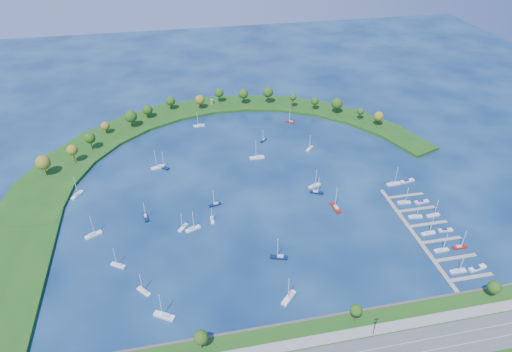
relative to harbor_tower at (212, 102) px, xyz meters
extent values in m
plane|color=#071A41|center=(9.21, -118.85, -4.09)|extent=(700.00, 700.00, 0.00)
cube|color=#474442|center=(9.21, -221.35, -3.19)|extent=(420.00, 1.20, 1.80)
cube|color=gray|center=(9.21, -231.85, -2.43)|extent=(420.00, 5.00, 0.12)
cylinder|color=#382314|center=(-30.79, -225.85, 0.13)|extent=(0.56, 0.56, 5.25)
sphere|color=#1F4912|center=(-30.79, -225.85, 3.96)|extent=(6.00, 6.00, 6.00)
cylinder|color=#382314|center=(34.21, -225.85, 0.31)|extent=(0.56, 0.56, 5.60)
sphere|color=#1F4912|center=(34.21, -225.85, 4.15)|extent=(5.20, 5.20, 5.20)
cylinder|color=#382314|center=(99.21, -225.85, -0.04)|extent=(0.56, 0.56, 4.90)
sphere|color=#1F4912|center=(99.21, -225.85, 3.61)|extent=(6.00, 6.00, 6.00)
cylinder|color=black|center=(39.21, -233.85, 2.51)|extent=(0.24, 0.24, 10.00)
cube|color=#1A4C14|center=(-117.54, -111.04, -3.09)|extent=(43.73, 48.72, 2.00)
cube|color=#1A4C14|center=(-109.62, -81.28, -3.09)|extent=(50.23, 54.30, 2.00)
cube|color=#1A4C14|center=(-94.82, -54.27, -3.09)|extent=(54.07, 56.09, 2.00)
cube|color=#1A4C14|center=(-73.99, -31.58, -3.09)|extent=(55.20, 54.07, 2.00)
cube|color=#1A4C14|center=(-48.35, -14.53, -3.09)|extent=(53.65, 48.47, 2.00)
cube|color=#1A4C14|center=(-19.38, -4.09, -3.09)|extent=(49.62, 39.75, 2.00)
cube|color=#1A4C14|center=(11.25, -0.87, -3.09)|extent=(44.32, 29.96, 2.00)
cube|color=#1A4C14|center=(41.75, -5.06, -3.09)|extent=(49.49, 38.05, 2.00)
cube|color=#1A4C14|center=(70.38, -16.41, -3.09)|extent=(51.13, 44.12, 2.00)
cube|color=#1A4C14|center=(95.46, -34.27, -3.09)|extent=(49.19, 47.96, 2.00)
cube|color=#1A4C14|center=(115.56, -57.61, -3.09)|extent=(43.90, 49.49, 2.00)
cube|color=#1A4C14|center=(129.49, -85.07, -3.09)|extent=(35.67, 48.74, 2.00)
cube|color=#1A4C14|center=(-117.54, -166.44, -3.14)|extent=(36.00, 130.81, 1.90)
cylinder|color=#382314|center=(-114.58, -84.05, 1.85)|extent=(0.56, 0.56, 7.89)
sphere|color=brown|center=(-114.58, -84.05, 7.62)|extent=(9.12, 9.12, 9.12)
cylinder|color=#382314|center=(-98.89, -72.02, 2.10)|extent=(0.56, 0.56, 8.39)
sphere|color=brown|center=(-98.89, -72.02, 7.72)|extent=(7.15, 7.15, 7.15)
cylinder|color=#382314|center=(-89.77, -56.45, 1.64)|extent=(0.56, 0.56, 7.47)
sphere|color=#1F4912|center=(-89.77, -56.45, 6.88)|extent=(7.51, 7.51, 7.51)
cylinder|color=#382314|center=(-81.73, -35.09, 0.40)|extent=(0.56, 0.56, 4.99)
sphere|color=brown|center=(-81.73, -35.09, 4.17)|extent=(6.37, 6.37, 6.37)
cylinder|color=#382314|center=(-63.43, -28.61, 1.51)|extent=(0.56, 0.56, 7.22)
sphere|color=#1F4912|center=(-63.43, -28.61, 6.96)|extent=(9.17, 9.17, 9.17)
cylinder|color=#382314|center=(-51.57, -15.42, 0.64)|extent=(0.56, 0.56, 5.47)
sphere|color=#1F4912|center=(-51.57, -15.42, 4.97)|extent=(7.97, 7.97, 7.97)
cylinder|color=#382314|center=(-33.46, -3.92, 0.92)|extent=(0.56, 0.56, 6.02)
sphere|color=#1F4912|center=(-33.46, -3.92, 5.43)|extent=(7.52, 7.52, 7.52)
cylinder|color=#382314|center=(-10.19, -7.25, 1.12)|extent=(0.56, 0.56, 6.43)
sphere|color=brown|center=(-10.19, -7.25, 5.91)|extent=(7.83, 7.83, 7.83)
cylinder|color=#382314|center=(6.70, 2.25, 1.38)|extent=(0.56, 0.56, 6.96)
sphere|color=#1F4912|center=(6.70, 2.25, 6.32)|extent=(7.30, 7.30, 7.30)
cylinder|color=#382314|center=(25.70, -5.26, 1.67)|extent=(0.56, 0.56, 7.54)
sphere|color=#1F4912|center=(25.70, -5.26, 7.02)|extent=(7.90, 7.90, 7.90)
cylinder|color=#382314|center=(45.73, -8.26, 2.09)|extent=(0.56, 0.56, 8.38)
sphere|color=#1F4912|center=(45.73, -8.26, 7.98)|extent=(8.46, 8.46, 8.46)
cylinder|color=#382314|center=(63.83, -19.80, 1.97)|extent=(0.56, 0.56, 8.13)
sphere|color=#1F4912|center=(63.83, -19.80, 7.15)|extent=(5.58, 5.58, 5.58)
cylinder|color=#382314|center=(79.98, -27.39, 1.10)|extent=(0.56, 0.56, 6.38)
sphere|color=#1F4912|center=(79.98, -27.39, 5.52)|extent=(6.13, 6.13, 6.13)
cylinder|color=#382314|center=(94.96, -36.95, 1.32)|extent=(0.56, 0.56, 6.83)
sphere|color=#1F4912|center=(94.96, -36.95, 6.49)|extent=(8.80, 8.80, 8.80)
cylinder|color=#382314|center=(108.92, -51.18, 1.03)|extent=(0.56, 0.56, 6.25)
sphere|color=#1F4912|center=(108.92, -51.18, 5.24)|extent=(5.42, 5.42, 5.42)
cylinder|color=#382314|center=(118.30, -62.99, 1.09)|extent=(0.56, 0.56, 6.37)
sphere|color=brown|center=(118.30, -62.99, 5.74)|extent=(7.31, 7.31, 7.31)
cylinder|color=gray|center=(0.00, 0.00, -0.20)|extent=(2.20, 2.20, 3.78)
cylinder|color=gray|center=(0.00, 0.00, 1.84)|extent=(2.60, 2.60, 0.30)
cube|color=gray|center=(87.21, -179.85, -3.74)|extent=(2.20, 82.00, 0.40)
cube|color=gray|center=(99.31, -212.85, -3.74)|extent=(22.00, 2.00, 0.40)
cylinder|color=#382314|center=(110.21, -212.85, -3.49)|extent=(0.36, 0.36, 1.60)
cube|color=gray|center=(99.31, -199.65, -3.74)|extent=(22.00, 2.00, 0.40)
cylinder|color=#382314|center=(110.21, -199.65, -3.49)|extent=(0.36, 0.36, 1.60)
cube|color=gray|center=(99.31, -186.45, -3.74)|extent=(22.00, 2.00, 0.40)
cylinder|color=#382314|center=(110.21, -186.45, -3.49)|extent=(0.36, 0.36, 1.60)
cube|color=gray|center=(99.31, -173.25, -3.74)|extent=(22.00, 2.00, 0.40)
cylinder|color=#382314|center=(110.21, -173.25, -3.49)|extent=(0.36, 0.36, 1.60)
cube|color=gray|center=(99.31, -160.05, -3.74)|extent=(22.00, 2.00, 0.40)
cylinder|color=#382314|center=(110.21, -160.05, -3.49)|extent=(0.36, 0.36, 1.60)
cube|color=gray|center=(99.31, -146.85, -3.74)|extent=(22.00, 2.00, 0.40)
cylinder|color=#382314|center=(110.21, -146.85, -3.49)|extent=(0.36, 0.36, 1.60)
cube|color=#0A183F|center=(-53.44, -136.81, -3.64)|extent=(3.47, 7.83, 0.91)
cube|color=#BABABE|center=(-53.57, -136.06, -2.87)|extent=(1.94, 2.88, 0.64)
cylinder|color=silver|center=(-53.32, -137.40, 1.92)|extent=(0.32, 0.32, 10.22)
cube|color=white|center=(-45.29, -206.42, -3.52)|extent=(9.64, 7.27, 1.16)
cube|color=#BABABE|center=(-44.47, -206.92, -2.53)|extent=(3.86, 3.35, 0.81)
cylinder|color=silver|center=(-45.95, -206.02, 3.56)|extent=(0.32, 0.32, 13.00)
cube|color=white|center=(-14.08, -33.39, -3.59)|extent=(8.61, 2.88, 1.02)
cube|color=#BABABE|center=(-13.23, -33.34, -2.72)|extent=(3.06, 1.84, 0.71)
cylinder|color=silver|center=(-14.76, -33.43, 2.65)|extent=(0.32, 0.32, 11.44)
cube|color=white|center=(-80.65, -146.05, -3.56)|extent=(9.11, 6.32, 1.07)
cube|color=#BABABE|center=(-81.45, -146.46, -2.64)|extent=(3.59, 2.99, 0.75)
cylinder|color=silver|center=(-80.01, -145.72, 3.03)|extent=(0.32, 0.32, 12.09)
cube|color=white|center=(-54.08, -190.71, -3.64)|extent=(6.65, 7.15, 0.92)
cube|color=#BABABE|center=(-53.57, -191.29, -2.86)|extent=(2.89, 3.00, 0.64)
cylinder|color=silver|center=(-54.48, -190.25, 1.98)|extent=(0.32, 0.32, 10.32)
cube|color=white|center=(10.30, -207.60, -3.53)|extent=(8.55, 8.60, 1.14)
cube|color=#BABABE|center=(10.96, -206.93, -2.56)|extent=(3.65, 3.66, 0.80)
cylinder|color=silver|center=(9.76, -208.14, 3.44)|extent=(0.32, 0.32, 12.79)
cube|color=white|center=(48.48, -126.53, -3.61)|extent=(8.42, 5.14, 0.98)
cube|color=#BABABE|center=(47.72, -126.84, -2.77)|extent=(3.24, 2.54, 0.69)
cylinder|color=silver|center=(49.08, -126.29, 2.39)|extent=(0.32, 0.32, 11.01)
cube|color=white|center=(-45.80, -86.28, -3.54)|extent=(9.61, 4.92, 1.11)
cube|color=#BABABE|center=(-44.91, -86.04, -2.59)|extent=(3.60, 2.60, 0.78)
cylinder|color=silver|center=(-46.52, -86.48, 3.27)|extent=(0.32, 0.32, 12.50)
cube|color=#0A183F|center=(-42.34, -86.81, -3.57)|extent=(7.82, 7.89, 1.04)
cube|color=#BABABE|center=(-42.95, -86.19, -2.69)|extent=(3.34, 3.36, 0.73)
cylinder|color=silver|center=(-41.85, -87.31, 2.81)|extent=(0.32, 0.32, 11.72)
cube|color=white|center=(-17.23, -146.38, -3.71)|extent=(1.96, 6.41, 0.76)
cube|color=#BABABE|center=(-17.21, -145.75, -3.06)|extent=(1.31, 2.26, 0.53)
cylinder|color=silver|center=(-17.25, -146.89, 0.97)|extent=(0.32, 0.32, 8.59)
cube|color=white|center=(-28.37, -151.77, -3.59)|extent=(8.61, 5.21, 1.00)
cube|color=#BABABE|center=(-29.15, -152.07, -2.74)|extent=(3.31, 2.58, 0.70)
cylinder|color=silver|center=(-27.75, -151.52, 2.53)|extent=(0.32, 0.32, 11.25)
cube|color=#0A183F|center=(12.02, -181.80, -3.58)|extent=(8.98, 4.97, 1.04)
cube|color=#BABABE|center=(12.85, -182.07, -2.69)|extent=(3.40, 2.55, 0.73)
cylinder|color=silver|center=(11.36, -181.59, 2.79)|extent=(0.32, 0.32, 11.69)
cube|color=#0A183F|center=(29.54, -65.06, -3.70)|extent=(5.77, 6.05, 0.78)
cube|color=#BABABE|center=(29.98, -64.58, -3.04)|extent=(2.49, 2.55, 0.55)
cylinder|color=silver|center=(29.18, -65.44, 1.10)|extent=(0.32, 0.32, 8.82)
cube|color=white|center=(58.99, -82.80, -3.63)|extent=(6.83, 7.23, 0.93)
cube|color=#BABABE|center=(59.51, -82.23, -2.83)|extent=(2.96, 3.04, 0.65)
cylinder|color=silver|center=(58.57, -83.26, 2.09)|extent=(0.32, 0.32, 10.50)
cube|color=white|center=(-93.78, -107.32, -3.55)|extent=(6.82, 8.99, 1.08)
cube|color=#BABABE|center=(-94.25, -108.09, -2.64)|extent=(3.14, 3.61, 0.76)
cylinder|color=silver|center=(-93.41, -106.71, 3.06)|extent=(0.32, 0.32, 12.14)
cube|color=maroon|center=(56.08, -41.08, -3.65)|extent=(7.08, 6.28, 0.89)
cube|color=#BABABE|center=(56.66, -41.55, -2.89)|extent=(2.94, 2.77, 0.62)
cylinder|color=silver|center=(55.62, -40.71, 1.81)|extent=(0.32, 0.32, 10.02)
cube|color=white|center=(-66.61, -171.47, -3.63)|extent=(7.66, 5.96, 0.92)
cube|color=#BABABE|center=(-65.96, -171.89, -2.85)|extent=(3.09, 2.72, 0.65)
cylinder|color=silver|center=(-67.13, -171.14, 2.03)|extent=(0.32, 0.32, 10.40)
cube|color=#0A183F|center=(47.65, -133.41, -3.60)|extent=(8.37, 5.48, 0.98)
cube|color=#BABABE|center=(46.91, -133.06, -2.77)|extent=(3.26, 2.65, 0.69)
cylinder|color=silver|center=(48.25, -133.68, 2.39)|extent=(0.32, 0.32, 11.01)
cube|color=#0A183F|center=(-14.08, -132.95, -3.66)|extent=(7.57, 3.76, 0.87)
cube|color=#BABABE|center=(-13.37, -132.77, -2.91)|extent=(2.82, 2.01, 0.61)
cylinder|color=silver|center=(-14.64, -133.09, 1.70)|extent=(0.32, 0.32, 9.84)
cube|color=white|center=(-33.53, -149.50, -3.66)|extent=(6.01, 6.92, 0.86)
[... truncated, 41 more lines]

